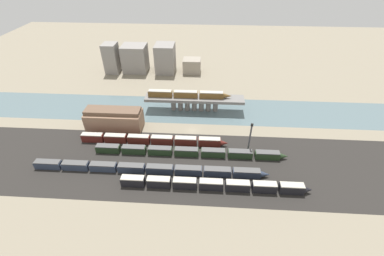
% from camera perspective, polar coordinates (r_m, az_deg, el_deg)
% --- Properties ---
extents(ground_plane, '(400.00, 400.00, 0.00)m').
position_cam_1_polar(ground_plane, '(128.45, 0.06, -0.56)').
color(ground_plane, gray).
extents(railbed_yard, '(280.00, 42.00, 0.01)m').
position_cam_1_polar(railbed_yard, '(110.22, -0.69, -8.04)').
color(railbed_yard, '#282623').
rests_on(railbed_yard, ground).
extents(river_water, '(320.00, 27.18, 0.01)m').
position_cam_1_polar(river_water, '(144.34, 0.52, 4.03)').
color(river_water, slate).
rests_on(river_water, ground).
extents(bridge, '(53.79, 8.49, 8.20)m').
position_cam_1_polar(bridge, '(141.18, 0.54, 6.13)').
color(bridge, slate).
rests_on(bridge, ground).
extents(train_on_bridge, '(45.27, 3.02, 3.51)m').
position_cam_1_polar(train_on_bridge, '(139.47, -0.70, 7.51)').
color(train_on_bridge, brown).
rests_on(train_on_bridge, bridge).
extents(train_yard_near, '(72.51, 3.09, 4.02)m').
position_cam_1_polar(train_yard_near, '(100.12, 4.90, -12.44)').
color(train_yard_near, black).
rests_on(train_yard_near, ground).
extents(train_yard_mid, '(96.73, 3.19, 3.42)m').
position_cam_1_polar(train_yard_mid, '(107.41, -9.54, -8.91)').
color(train_yard_mid, '#2D384C').
rests_on(train_yard_mid, ground).
extents(train_yard_far, '(84.64, 3.13, 3.55)m').
position_cam_1_polar(train_yard_far, '(113.37, -0.49, -5.32)').
color(train_yard_far, '#23381E').
rests_on(train_yard_far, ground).
extents(train_yard_outer, '(68.61, 2.93, 4.11)m').
position_cam_1_polar(train_yard_outer, '(120.78, -8.70, -2.60)').
color(train_yard_outer, '#5B1E19').
rests_on(train_yard_outer, ground).
extents(warehouse_building, '(27.63, 10.46, 10.60)m').
position_cam_1_polar(warehouse_building, '(133.86, -16.89, 2.00)').
color(warehouse_building, '#937056').
rests_on(warehouse_building, ground).
extents(signal_tower, '(1.00, 0.73, 15.31)m').
position_cam_1_polar(signal_tower, '(114.04, 12.74, -2.13)').
color(signal_tower, '#4C4C51').
rests_on(signal_tower, ground).
extents(city_block_far_left, '(9.30, 10.90, 20.32)m').
position_cam_1_polar(city_block_far_left, '(194.93, -17.45, 14.60)').
color(city_block_far_left, gray).
rests_on(city_block_far_left, ground).
extents(city_block_left, '(16.65, 14.65, 18.55)m').
position_cam_1_polar(city_block_left, '(193.00, -12.52, 14.89)').
color(city_block_left, gray).
rests_on(city_block_left, ground).
extents(city_block_center, '(13.30, 15.09, 19.55)m').
position_cam_1_polar(city_block_center, '(188.26, -5.97, 15.16)').
color(city_block_center, gray).
rests_on(city_block_center, ground).
extents(city_block_right, '(12.32, 10.50, 9.70)m').
position_cam_1_polar(city_block_right, '(187.87, -0.03, 13.68)').
color(city_block_right, gray).
rests_on(city_block_right, ground).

